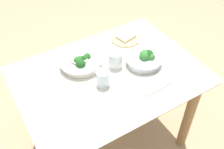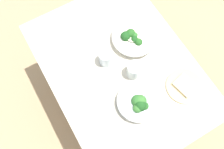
{
  "view_description": "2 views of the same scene",
  "coord_description": "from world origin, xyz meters",
  "px_view_note": "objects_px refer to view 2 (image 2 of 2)",
  "views": [
    {
      "loc": [
        -0.6,
        -1.01,
        1.83
      ],
      "look_at": [
        0.01,
        -0.02,
        0.73
      ],
      "focal_mm": 42.86,
      "sensor_mm": 36.0,
      "label": 1
    },
    {
      "loc": [
        0.46,
        -0.32,
        2.05
      ],
      "look_at": [
        0.02,
        -0.07,
        0.73
      ],
      "focal_mm": 39.77,
      "sensor_mm": 36.0,
      "label": 2
    }
  ],
  "objects_px": {
    "water_glass_center": "(134,70)",
    "table_knife_left": "(87,63)",
    "broccoli_bowl_far": "(133,38)",
    "napkin_folded_upper": "(108,110)",
    "fork_by_far_bowl": "(122,3)",
    "fork_by_near_bowl": "(89,77)",
    "broccoli_bowl_near": "(138,103)",
    "bread_side_plate": "(185,86)",
    "table_knife_right": "(105,145)",
    "water_glass_side": "(106,58)"
  },
  "relations": [
    {
      "from": "table_knife_right",
      "to": "napkin_folded_upper",
      "type": "xyz_separation_m",
      "value": [
        -0.15,
        0.11,
        0.0
      ]
    },
    {
      "from": "water_glass_center",
      "to": "table_knife_left",
      "type": "xyz_separation_m",
      "value": [
        -0.19,
        -0.2,
        -0.05
      ]
    },
    {
      "from": "fork_by_far_bowl",
      "to": "napkin_folded_upper",
      "type": "distance_m",
      "value": 0.71
    },
    {
      "from": "water_glass_center",
      "to": "water_glass_side",
      "type": "height_order",
      "value": "water_glass_center"
    },
    {
      "from": "broccoli_bowl_far",
      "to": "water_glass_center",
      "type": "height_order",
      "value": "water_glass_center"
    },
    {
      "from": "fork_by_far_bowl",
      "to": "table_knife_right",
      "type": "bearing_deg",
      "value": -143.65
    },
    {
      "from": "table_knife_left",
      "to": "fork_by_far_bowl",
      "type": "bearing_deg",
      "value": -82.83
    },
    {
      "from": "broccoli_bowl_near",
      "to": "fork_by_near_bowl",
      "type": "distance_m",
      "value": 0.32
    },
    {
      "from": "broccoli_bowl_far",
      "to": "fork_by_near_bowl",
      "type": "bearing_deg",
      "value": -77.63
    },
    {
      "from": "water_glass_side",
      "to": "table_knife_right",
      "type": "xyz_separation_m",
      "value": [
        0.41,
        -0.24,
        -0.05
      ]
    },
    {
      "from": "fork_by_far_bowl",
      "to": "table_knife_left",
      "type": "bearing_deg",
      "value": -163.38
    },
    {
      "from": "bread_side_plate",
      "to": "table_knife_left",
      "type": "xyz_separation_m",
      "value": [
        -0.4,
        -0.41,
        -0.01
      ]
    },
    {
      "from": "table_knife_left",
      "to": "broccoli_bowl_far",
      "type": "bearing_deg",
      "value": -118.01
    },
    {
      "from": "table_knife_left",
      "to": "napkin_folded_upper",
      "type": "relative_size",
      "value": 1.05
    },
    {
      "from": "broccoli_bowl_near",
      "to": "bread_side_plate",
      "type": "bearing_deg",
      "value": 81.09
    },
    {
      "from": "fork_by_far_bowl",
      "to": "table_knife_right",
      "type": "xyz_separation_m",
      "value": [
        0.72,
        -0.53,
        -0.0
      ]
    },
    {
      "from": "water_glass_side",
      "to": "fork_by_near_bowl",
      "type": "distance_m",
      "value": 0.15
    },
    {
      "from": "fork_by_far_bowl",
      "to": "table_knife_left",
      "type": "xyz_separation_m",
      "value": [
        0.26,
        -0.39,
        -0.0
      ]
    },
    {
      "from": "fork_by_near_bowl",
      "to": "table_knife_left",
      "type": "distance_m",
      "value": 0.09
    },
    {
      "from": "water_glass_side",
      "to": "fork_by_far_bowl",
      "type": "height_order",
      "value": "water_glass_side"
    },
    {
      "from": "fork_by_near_bowl",
      "to": "table_knife_left",
      "type": "height_order",
      "value": "same"
    },
    {
      "from": "water_glass_center",
      "to": "water_glass_side",
      "type": "bearing_deg",
      "value": -145.8
    },
    {
      "from": "fork_by_near_bowl",
      "to": "napkin_folded_upper",
      "type": "height_order",
      "value": "napkin_folded_upper"
    },
    {
      "from": "water_glass_center",
      "to": "table_knife_right",
      "type": "height_order",
      "value": "water_glass_center"
    },
    {
      "from": "bread_side_plate",
      "to": "water_glass_side",
      "type": "xyz_separation_m",
      "value": [
        -0.36,
        -0.31,
        0.04
      ]
    },
    {
      "from": "broccoli_bowl_near",
      "to": "water_glass_center",
      "type": "height_order",
      "value": "water_glass_center"
    },
    {
      "from": "broccoli_bowl_far",
      "to": "napkin_folded_upper",
      "type": "bearing_deg",
      "value": -49.39
    },
    {
      "from": "bread_side_plate",
      "to": "water_glass_center",
      "type": "xyz_separation_m",
      "value": [
        -0.21,
        -0.21,
        0.04
      ]
    },
    {
      "from": "bread_side_plate",
      "to": "fork_by_near_bowl",
      "type": "height_order",
      "value": "bread_side_plate"
    },
    {
      "from": "fork_by_near_bowl",
      "to": "broccoli_bowl_near",
      "type": "bearing_deg",
      "value": -156.76
    },
    {
      "from": "broccoli_bowl_near",
      "to": "fork_by_near_bowl",
      "type": "bearing_deg",
      "value": -150.52
    },
    {
      "from": "broccoli_bowl_far",
      "to": "broccoli_bowl_near",
      "type": "height_order",
      "value": "broccoli_bowl_near"
    },
    {
      "from": "water_glass_center",
      "to": "fork_by_near_bowl",
      "type": "distance_m",
      "value": 0.26
    },
    {
      "from": "fork_by_near_bowl",
      "to": "broccoli_bowl_far",
      "type": "bearing_deg",
      "value": -83.86
    },
    {
      "from": "bread_side_plate",
      "to": "water_glass_side",
      "type": "bearing_deg",
      "value": -139.54
    },
    {
      "from": "bread_side_plate",
      "to": "water_glass_side",
      "type": "distance_m",
      "value": 0.47
    },
    {
      "from": "bread_side_plate",
      "to": "water_glass_center",
      "type": "height_order",
      "value": "water_glass_center"
    },
    {
      "from": "water_glass_center",
      "to": "fork_by_far_bowl",
      "type": "xyz_separation_m",
      "value": [
        -0.45,
        0.19,
        -0.05
      ]
    },
    {
      "from": "water_glass_center",
      "to": "fork_by_far_bowl",
      "type": "relative_size",
      "value": 0.99
    },
    {
      "from": "bread_side_plate",
      "to": "fork_by_far_bowl",
      "type": "xyz_separation_m",
      "value": [
        -0.67,
        -0.02,
        -0.01
      ]
    },
    {
      "from": "fork_by_far_bowl",
      "to": "bread_side_plate",
      "type": "bearing_deg",
      "value": -105.85
    },
    {
      "from": "fork_by_far_bowl",
      "to": "table_knife_left",
      "type": "height_order",
      "value": "same"
    },
    {
      "from": "fork_by_far_bowl",
      "to": "napkin_folded_upper",
      "type": "xyz_separation_m",
      "value": [
        0.57,
        -0.43,
        0.0
      ]
    },
    {
      "from": "fork_by_far_bowl",
      "to": "napkin_folded_upper",
      "type": "relative_size",
      "value": 0.52
    },
    {
      "from": "broccoli_bowl_far",
      "to": "fork_by_near_bowl",
      "type": "xyz_separation_m",
      "value": [
        0.08,
        -0.35,
        -0.03
      ]
    },
    {
      "from": "broccoli_bowl_far",
      "to": "water_glass_center",
      "type": "relative_size",
      "value": 2.59
    },
    {
      "from": "napkin_folded_upper",
      "to": "bread_side_plate",
      "type": "bearing_deg",
      "value": 77.39
    },
    {
      "from": "broccoli_bowl_far",
      "to": "napkin_folded_upper",
      "type": "xyz_separation_m",
      "value": [
        0.3,
        -0.35,
        -0.03
      ]
    },
    {
      "from": "water_glass_center",
      "to": "fork_by_near_bowl",
      "type": "relative_size",
      "value": 1.08
    },
    {
      "from": "fork_by_far_bowl",
      "to": "napkin_folded_upper",
      "type": "height_order",
      "value": "napkin_folded_upper"
    }
  ]
}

